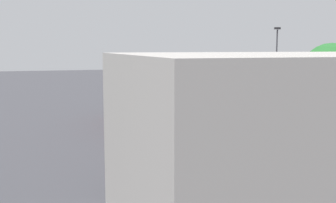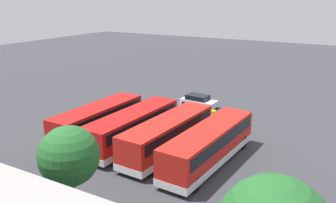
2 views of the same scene
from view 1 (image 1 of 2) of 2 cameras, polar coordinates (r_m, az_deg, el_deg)
name	(u,v)px [view 1 (image 1 of 2)]	position (r m, az deg, el deg)	size (l,w,h in m)	color
ground_plane	(170,106)	(42.52, 0.28, -0.57)	(140.00, 140.00, 0.00)	#38383D
bus_single_deck_near_end	(268,99)	(36.05, 13.55, 0.37)	(3.18, 11.40, 2.95)	red
bus_single_deck_second	(227,100)	(34.43, 8.07, 0.18)	(3.13, 10.89, 2.95)	red
bus_single_deck_third	(186,102)	(33.11, 2.45, -0.04)	(2.93, 10.81, 2.95)	#B71411
bus_single_deck_fourth	(140,104)	(31.85, -3.80, -0.36)	(2.73, 10.30, 2.95)	#B71411
car_hatchback_silver	(147,95)	(45.48, -2.87, 0.84)	(4.31, 2.03, 1.43)	silver
lamp_post_tall	(276,57)	(50.05, 14.66, 5.91)	(0.70, 0.30, 8.21)	#38383D
waste_bin_yellow	(185,100)	(43.44, 2.31, 0.23)	(0.60, 0.60, 0.95)	yellow
tree_midright	(331,73)	(24.73, 21.42, 3.68)	(3.23, 3.23, 6.19)	#4C3823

